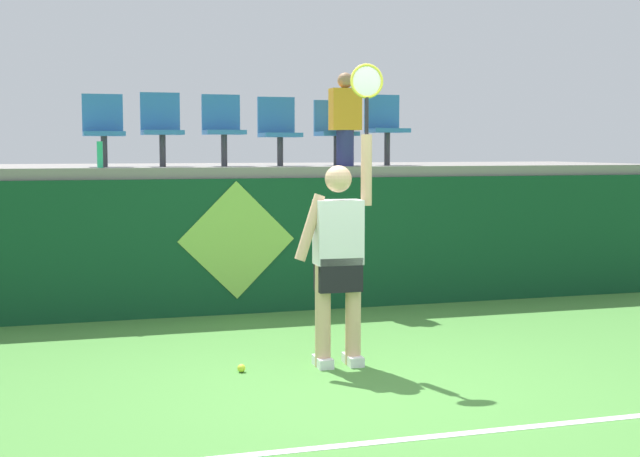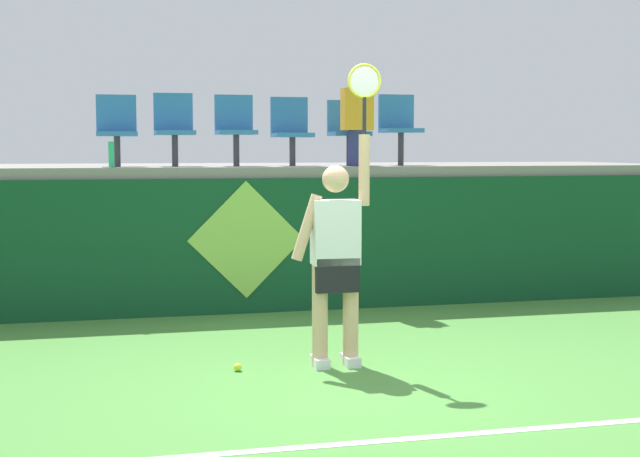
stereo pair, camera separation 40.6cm
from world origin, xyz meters
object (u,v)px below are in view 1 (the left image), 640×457
at_px(water_bottle, 100,155).
at_px(stadium_chair_4, 335,129).
at_px(tennis_player, 339,254).
at_px(stadium_chair_0, 103,127).
at_px(tennis_ball, 241,368).
at_px(stadium_chair_5, 385,125).
at_px(stadium_chair_2, 223,126).
at_px(stadium_chair_3, 278,128).
at_px(stadium_chair_1, 161,126).
at_px(spectator_0, 345,118).

bearing_deg(water_bottle, stadium_chair_4, 10.33).
distance_m(tennis_player, stadium_chair_0, 3.75).
distance_m(tennis_ball, stadium_chair_5, 4.46).
relative_size(tennis_ball, stadium_chair_4, 0.09).
height_order(stadium_chair_2, stadium_chair_4, stadium_chair_2).
height_order(stadium_chair_0, stadium_chair_5, stadium_chair_5).
xyz_separation_m(stadium_chair_2, stadium_chair_5, (1.97, -0.00, 0.03)).
relative_size(stadium_chair_2, stadium_chair_3, 1.02).
relative_size(stadium_chair_1, stadium_chair_2, 1.01).
height_order(tennis_ball, stadium_chair_2, stadium_chair_2).
height_order(stadium_chair_0, spectator_0, spectator_0).
bearing_deg(stadium_chair_4, tennis_player, -106.89).
bearing_deg(stadium_chair_2, stadium_chair_3, 0.15).
distance_m(tennis_ball, spectator_0, 3.90).
distance_m(water_bottle, stadium_chair_4, 2.78).
bearing_deg(spectator_0, stadium_chair_3, 149.57).
distance_m(stadium_chair_3, spectator_0, 0.80).
distance_m(water_bottle, stadium_chair_2, 1.51).
bearing_deg(stadium_chair_3, stadium_chair_4, -0.46).
relative_size(stadium_chair_0, stadium_chair_1, 0.97).
distance_m(tennis_ball, stadium_chair_1, 3.75).
height_order(stadium_chair_3, stadium_chair_5, stadium_chair_5).
bearing_deg(stadium_chair_5, stadium_chair_2, 179.98).
xyz_separation_m(tennis_ball, stadium_chair_3, (1.10, 3.16, 1.99)).
relative_size(stadium_chair_2, spectator_0, 0.77).
bearing_deg(tennis_ball, stadium_chair_5, 52.63).
relative_size(tennis_player, water_bottle, 8.99).
xyz_separation_m(tennis_ball, stadium_chair_0, (-0.88, 3.16, 1.99)).
relative_size(stadium_chair_1, stadium_chair_5, 0.98).
relative_size(stadium_chair_2, stadium_chair_4, 1.06).
bearing_deg(tennis_ball, tennis_player, -0.56).
bearing_deg(stadium_chair_0, spectator_0, -8.56).
distance_m(tennis_player, stadium_chair_5, 3.72).
bearing_deg(tennis_player, stadium_chair_3, 84.97).
bearing_deg(water_bottle, stadium_chair_5, 8.46).
bearing_deg(water_bottle, stadium_chair_2, 19.82).
height_order(tennis_player, stadium_chair_3, tennis_player).
distance_m(stadium_chair_2, spectator_0, 1.40).
bearing_deg(water_bottle, tennis_player, -56.57).
distance_m(tennis_player, stadium_chair_2, 3.38).
bearing_deg(stadium_chair_2, water_bottle, -160.18).
bearing_deg(tennis_ball, stadium_chair_3, 70.89).
bearing_deg(stadium_chair_1, stadium_chair_0, -179.92).
xyz_separation_m(tennis_player, stadium_chair_3, (0.28, 3.17, 1.09)).
distance_m(stadium_chair_4, stadium_chair_5, 0.64).
bearing_deg(stadium_chair_2, stadium_chair_4, -0.17).
distance_m(stadium_chair_4, spectator_0, 0.41).
distance_m(tennis_player, water_bottle, 3.29).
bearing_deg(tennis_player, spectator_0, 70.87).
xyz_separation_m(tennis_ball, stadium_chair_1, (-0.25, 3.16, 2.01)).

